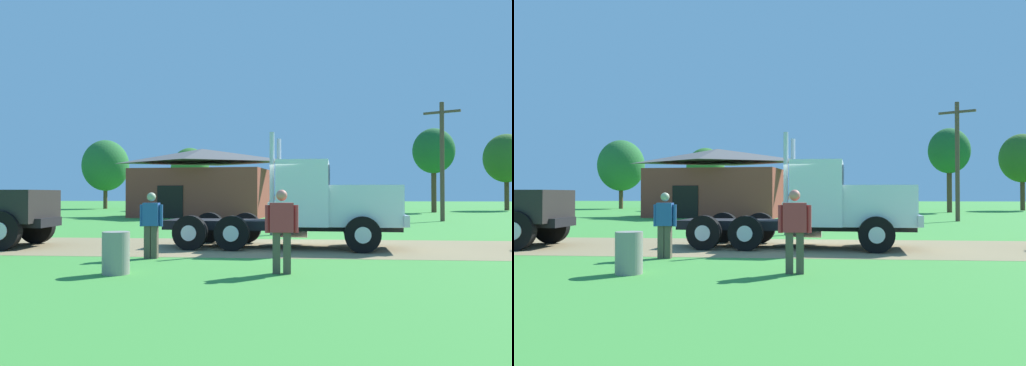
% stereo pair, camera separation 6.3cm
% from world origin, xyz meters
% --- Properties ---
extents(ground_plane, '(200.00, 200.00, 0.00)m').
position_xyz_m(ground_plane, '(0.00, 0.00, 0.00)').
color(ground_plane, '#3D8B37').
extents(dirt_track, '(120.00, 5.63, 0.01)m').
position_xyz_m(dirt_track, '(0.00, 0.00, 0.00)').
color(dirt_track, olive).
rests_on(dirt_track, ground_plane).
extents(truck_foreground_white, '(7.36, 3.07, 3.45)m').
position_xyz_m(truck_foreground_white, '(0.78, -0.06, 1.25)').
color(truck_foreground_white, black).
rests_on(truck_foreground_white, ground_plane).
extents(visitor_walking_mid, '(0.60, 0.27, 1.68)m').
position_xyz_m(visitor_walking_mid, '(-3.41, -3.06, 0.90)').
color(visitor_walking_mid, '#264C8C').
rests_on(visitor_walking_mid, ground_plane).
extents(visitor_by_barrel, '(0.69, 0.28, 1.74)m').
position_xyz_m(visitor_by_barrel, '(0.02, -5.34, 0.96)').
color(visitor_by_barrel, '#B22D33').
rests_on(visitor_by_barrel, ground_plane).
extents(visitor_far_side, '(0.54, 0.41, 1.63)m').
position_xyz_m(visitor_far_side, '(-0.70, 4.84, 0.87)').
color(visitor_far_side, silver).
rests_on(visitor_far_side, ground_plane).
extents(steel_barrel, '(0.56, 0.56, 0.87)m').
position_xyz_m(steel_barrel, '(-3.38, -5.71, 0.43)').
color(steel_barrel, gray).
rests_on(steel_barrel, ground_plane).
extents(shed_building, '(10.16, 7.01, 4.89)m').
position_xyz_m(shed_building, '(-6.82, 21.17, 2.36)').
color(shed_building, brown).
rests_on(shed_building, ground_plane).
extents(utility_pole_near, '(1.95, 1.27, 7.16)m').
position_xyz_m(utility_pole_near, '(8.75, 16.19, 3.82)').
color(utility_pole_near, brown).
rests_on(utility_pole_near, ground_plane).
extents(tree_left, '(5.08, 5.08, 7.56)m').
position_xyz_m(tree_left, '(-21.28, 39.90, 4.75)').
color(tree_left, '#513823').
rests_on(tree_left, ground_plane).
extents(tree_mid, '(3.87, 3.87, 6.28)m').
position_xyz_m(tree_mid, '(-11.00, 36.11, 4.14)').
color(tree_mid, '#513823').
rests_on(tree_mid, ground_plane).
extents(tree_right, '(3.63, 3.63, 7.45)m').
position_xyz_m(tree_right, '(11.92, 31.48, 5.40)').
color(tree_right, '#513823').
rests_on(tree_right, ground_plane).
extents(tree_far_right, '(4.38, 4.38, 7.59)m').
position_xyz_m(tree_far_right, '(20.48, 37.89, 5.15)').
color(tree_far_right, '#513823').
rests_on(tree_far_right, ground_plane).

